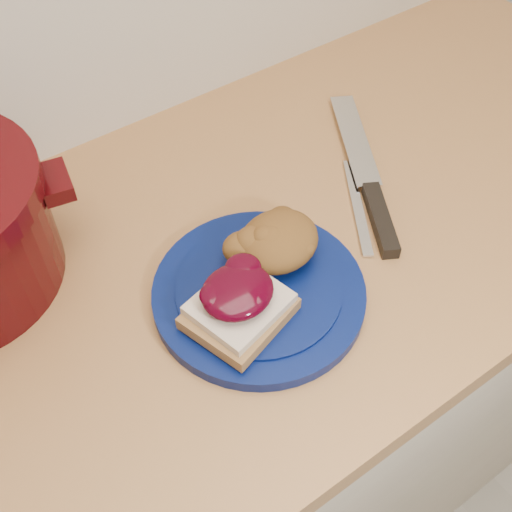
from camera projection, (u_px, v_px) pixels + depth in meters
base_cabinet at (224, 430)px, 1.15m from camera, size 4.00×0.60×0.86m
plate at (259, 293)px, 0.75m from camera, size 0.29×0.29×0.02m
sandwich at (239, 303)px, 0.70m from camera, size 0.13×0.12×0.05m
stuffing_mound at (279, 241)px, 0.76m from camera, size 0.12×0.11×0.05m
chef_knife at (373, 196)px, 0.86m from camera, size 0.18×0.29×0.02m
butter_knife at (357, 206)px, 0.85m from camera, size 0.10×0.16×0.00m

